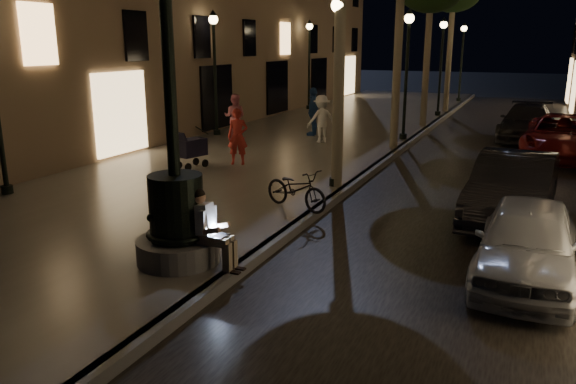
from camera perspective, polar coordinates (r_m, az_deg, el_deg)
The scene contains 22 objects.
ground at distance 21.18m, azimuth 11.77°, elevation 4.31°, with size 120.00×120.00×0.00m, color black.
cobble_lane at distance 20.78m, azimuth 19.88°, elevation 3.56°, with size 6.00×45.00×0.02m, color black.
promenade at distance 22.32m, azimuth 1.67°, elevation 5.41°, with size 8.00×45.00×0.20m, color #615D55.
curb_strip at distance 21.16m, azimuth 11.79°, elevation 4.57°, with size 0.25×45.00×0.20m, color #59595B.
fountain_lamppost at distance 9.44m, azimuth -11.30°, elevation -1.17°, with size 1.40×1.40×5.21m.
seated_man_laptop at distance 9.21m, azimuth -8.07°, elevation -3.48°, with size 0.94×0.32×1.31m.
lamp_curb_a at distance 14.17m, azimuth 5.03°, elevation 12.65°, with size 0.36×0.36×4.81m.
lamp_curb_b at distance 21.89m, azimuth 12.02°, elevation 13.16°, with size 0.36×0.36×4.81m.
lamp_curb_c at distance 29.75m, azimuth 15.35°, elevation 13.34°, with size 0.36×0.36×4.81m.
lamp_curb_d at distance 37.68m, azimuth 17.29°, elevation 13.42°, with size 0.36×0.36×4.81m.
lamp_left_b at distance 22.65m, azimuth -7.48°, elevation 13.40°, with size 0.36×0.36×4.81m.
lamp_left_c at distance 31.63m, azimuth 2.18°, elevation 13.90°, with size 0.36×0.36×4.81m.
stroller at distance 16.73m, azimuth -9.82°, elevation 4.46°, with size 0.70×1.21×1.22m.
car_front at distance 9.93m, azimuth 23.13°, elevation -4.68°, with size 1.54×3.84×1.31m, color #9B9DA2.
car_second at distance 13.13m, azimuth 21.88°, elevation 0.38°, with size 1.54×4.43×1.46m, color black.
car_third at distance 21.02m, azimuth 26.13°, elevation 5.05°, with size 2.43×5.26×1.46m, color maroon.
car_rear at distance 24.59m, azimuth 23.09°, elevation 6.51°, with size 1.94×4.78×1.39m, color #28282D.
pedestrian_red at distance 17.05m, azimuth -5.13°, elevation 5.62°, with size 0.62×0.41×1.69m, color #B12A23.
pedestrian_pink at distance 21.65m, azimuth -5.43°, elevation 7.63°, with size 0.84×0.65×1.72m, color #D67181.
pedestrian_white at distance 20.86m, azimuth 3.42°, elevation 7.42°, with size 1.13×0.65×1.74m, color white.
pedestrian_blue at distance 22.51m, azimuth 2.59°, elevation 8.17°, with size 1.11×0.46×1.89m, color navy.
bicycle at distance 12.42m, azimuth 0.84°, elevation 0.33°, with size 0.60×1.73×0.91m, color black.
Camera 1 is at (4.28, -5.39, 3.78)m, focal length 35.00 mm.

